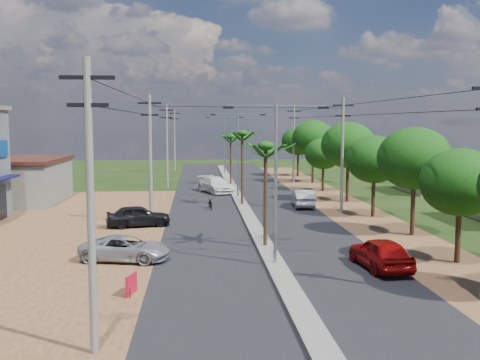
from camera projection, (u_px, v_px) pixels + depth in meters
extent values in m
plane|color=black|center=(275.00, 267.00, 27.70)|extent=(160.00, 160.00, 0.00)
cube|color=black|center=(248.00, 216.00, 42.57)|extent=(12.00, 110.00, 0.04)
cube|color=#605E56|center=(244.00, 209.00, 45.54)|extent=(1.00, 90.00, 0.18)
cube|color=#53351C|center=(15.00, 238.00, 34.48)|extent=(18.00, 46.00, 0.04)
cube|color=#53351C|center=(357.00, 215.00, 43.22)|extent=(5.00, 90.00, 0.03)
cube|color=#0D0F38|center=(3.00, 179.00, 39.91)|extent=(0.80, 5.40, 0.15)
cube|color=#605E56|center=(3.00, 182.00, 49.70)|extent=(10.00, 10.00, 3.60)
cube|color=black|center=(2.00, 160.00, 49.50)|extent=(10.40, 10.40, 0.30)
cube|color=tan|center=(442.00, 176.00, 56.91)|extent=(7.00, 7.00, 3.30)
cylinder|color=black|center=(458.00, 226.00, 28.21)|extent=(0.28, 0.28, 3.85)
ellipsoid|color=#113208|center=(460.00, 182.00, 27.99)|extent=(4.00, 4.00, 3.40)
cylinder|color=black|center=(413.00, 200.00, 35.15)|extent=(0.28, 0.28, 4.55)
ellipsoid|color=#113208|center=(414.00, 158.00, 34.89)|extent=(4.60, 4.60, 3.91)
cylinder|color=black|center=(373.00, 190.00, 42.10)|extent=(0.28, 0.28, 4.06)
ellipsoid|color=#113208|center=(374.00, 159.00, 41.86)|extent=(4.20, 4.20, 3.57)
cylinder|color=black|center=(348.00, 175.00, 50.01)|extent=(0.28, 0.28, 4.76)
ellipsoid|color=#113208|center=(348.00, 145.00, 49.73)|extent=(4.80, 4.80, 4.08)
cylinder|color=black|center=(323.00, 174.00, 57.97)|extent=(0.28, 0.28, 3.64)
ellipsoid|color=#113208|center=(323.00, 154.00, 57.76)|extent=(3.80, 3.80, 3.23)
cylinder|color=black|center=(313.00, 162.00, 65.89)|extent=(0.28, 0.28, 4.90)
ellipsoid|color=#113208|center=(313.00, 138.00, 65.60)|extent=(5.00, 5.00, 4.25)
cylinder|color=black|center=(298.00, 160.00, 73.83)|extent=(0.28, 0.28, 4.34)
ellipsoid|color=#113208|center=(298.00, 141.00, 73.57)|extent=(4.40, 4.40, 3.74)
cylinder|color=black|center=(265.00, 198.00, 31.37)|extent=(0.22, 0.22, 5.80)
cylinder|color=black|center=(242.00, 170.00, 47.21)|extent=(0.22, 0.22, 6.20)
cylinder|color=black|center=(231.00, 161.00, 63.12)|extent=(0.22, 0.22, 5.50)
cylinder|color=gray|center=(276.00, 186.00, 27.29)|extent=(0.16, 0.16, 8.00)
cube|color=gray|center=(301.00, 106.00, 26.98)|extent=(2.40, 0.08, 0.08)
cube|color=gray|center=(251.00, 105.00, 26.80)|extent=(2.40, 0.08, 0.08)
cube|color=black|center=(323.00, 108.00, 27.07)|extent=(0.50, 0.18, 0.12)
cube|color=black|center=(228.00, 108.00, 26.72)|extent=(0.50, 0.18, 0.12)
cylinder|color=gray|center=(238.00, 156.00, 52.08)|extent=(0.16, 0.16, 8.00)
cube|color=gray|center=(251.00, 114.00, 51.77)|extent=(2.40, 0.08, 0.08)
cube|color=gray|center=(225.00, 114.00, 51.59)|extent=(2.40, 0.08, 0.08)
cube|color=black|center=(263.00, 115.00, 51.87)|extent=(0.50, 0.18, 0.12)
cube|color=black|center=(213.00, 115.00, 51.52)|extent=(0.50, 0.18, 0.12)
cylinder|color=gray|center=(224.00, 145.00, 76.88)|extent=(0.16, 0.16, 8.00)
cube|color=gray|center=(233.00, 116.00, 76.57)|extent=(2.40, 0.08, 0.08)
cube|color=gray|center=(216.00, 116.00, 76.38)|extent=(2.40, 0.08, 0.08)
cube|color=black|center=(241.00, 117.00, 76.66)|extent=(0.50, 0.18, 0.12)
cube|color=black|center=(208.00, 117.00, 76.31)|extent=(0.50, 0.18, 0.12)
cylinder|color=#605E56|center=(91.00, 209.00, 16.78)|extent=(0.24, 0.24, 9.00)
cube|color=black|center=(87.00, 77.00, 16.38)|extent=(1.60, 0.12, 0.12)
cube|color=black|center=(88.00, 105.00, 16.46)|extent=(1.20, 0.12, 0.12)
cylinder|color=#605E56|center=(150.00, 160.00, 38.60)|extent=(0.24, 0.24, 9.00)
cube|color=black|center=(149.00, 103.00, 38.20)|extent=(1.60, 0.12, 0.12)
cube|color=black|center=(150.00, 115.00, 38.28)|extent=(1.20, 0.12, 0.12)
cylinder|color=#605E56|center=(167.00, 147.00, 60.42)|extent=(0.24, 0.24, 9.00)
cube|color=black|center=(167.00, 110.00, 60.02)|extent=(1.60, 0.12, 0.12)
cube|color=black|center=(167.00, 118.00, 60.10)|extent=(1.20, 0.12, 0.12)
cylinder|color=#605E56|center=(175.00, 140.00, 81.25)|extent=(0.24, 0.24, 9.00)
cube|color=black|center=(174.00, 113.00, 80.85)|extent=(1.60, 0.12, 0.12)
cube|color=black|center=(174.00, 119.00, 80.93)|extent=(1.20, 0.12, 0.12)
cylinder|color=#605E56|center=(342.00, 156.00, 43.68)|extent=(0.24, 0.24, 9.00)
cube|color=black|center=(343.00, 105.00, 43.28)|extent=(1.60, 0.12, 0.12)
cube|color=black|center=(343.00, 116.00, 43.36)|extent=(1.20, 0.12, 0.12)
cylinder|color=#605E56|center=(294.00, 145.00, 65.50)|extent=(0.24, 0.24, 9.00)
cube|color=black|center=(294.00, 111.00, 65.10)|extent=(1.60, 0.12, 0.12)
cube|color=black|center=(294.00, 118.00, 65.18)|extent=(1.20, 0.12, 0.12)
imported|color=#790706|center=(380.00, 254.00, 27.07)|extent=(2.25, 4.68, 1.54)
imported|color=gray|center=(303.00, 199.00, 46.95)|extent=(1.77, 4.52, 1.47)
imported|color=silver|center=(216.00, 185.00, 56.50)|extent=(4.09, 5.86, 1.58)
imported|color=gray|center=(125.00, 249.00, 28.69)|extent=(4.91, 3.04, 1.27)
imported|color=black|center=(138.00, 216.00, 38.09)|extent=(4.57, 2.61, 1.47)
imported|color=black|center=(377.00, 254.00, 28.20)|extent=(1.17, 1.97, 0.98)
imported|color=black|center=(210.00, 203.00, 45.98)|extent=(0.84, 1.97, 1.01)
imported|color=black|center=(223.00, 190.00, 55.05)|extent=(1.10, 1.70, 0.99)
cube|color=red|center=(131.00, 285.00, 23.03)|extent=(0.36, 1.06, 0.90)
cylinder|color=black|center=(130.00, 294.00, 22.57)|extent=(0.04, 0.04, 0.45)
cylinder|color=black|center=(133.00, 287.00, 23.55)|extent=(0.04, 0.04, 0.45)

